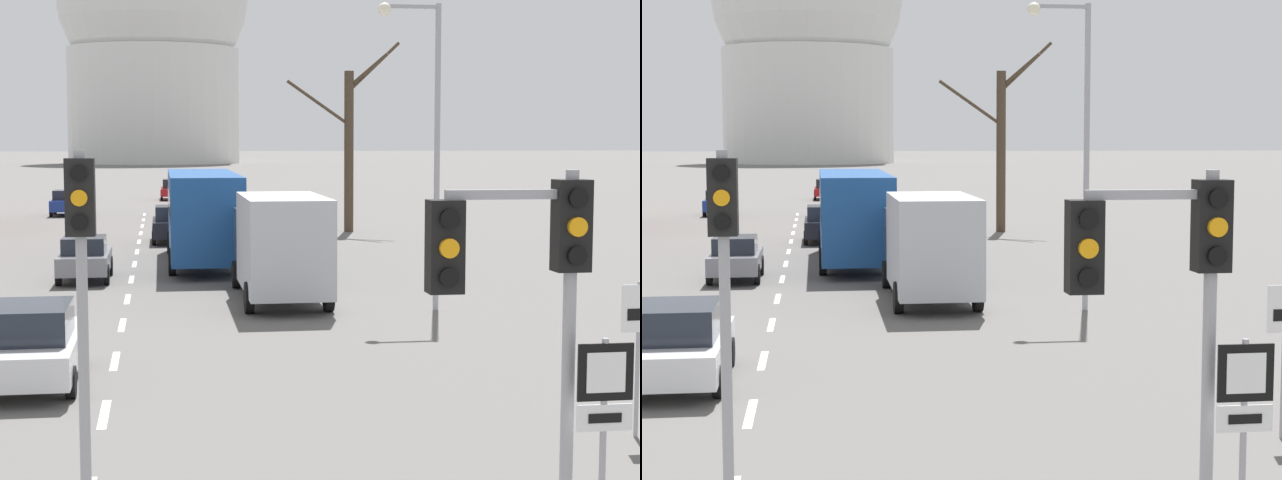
% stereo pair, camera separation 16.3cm
% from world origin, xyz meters
% --- Properties ---
extents(lane_stripe_2, '(0.16, 2.00, 0.01)m').
position_xyz_m(lane_stripe_2, '(0.00, 11.16, 0.00)').
color(lane_stripe_2, silver).
rests_on(lane_stripe_2, ground_plane).
extents(lane_stripe_3, '(0.16, 2.00, 0.01)m').
position_xyz_m(lane_stripe_3, '(0.00, 15.66, 0.00)').
color(lane_stripe_3, silver).
rests_on(lane_stripe_3, ground_plane).
extents(lane_stripe_4, '(0.16, 2.00, 0.01)m').
position_xyz_m(lane_stripe_4, '(0.00, 20.16, 0.00)').
color(lane_stripe_4, silver).
rests_on(lane_stripe_4, ground_plane).
extents(lane_stripe_5, '(0.16, 2.00, 0.01)m').
position_xyz_m(lane_stripe_5, '(0.00, 24.66, 0.00)').
color(lane_stripe_5, silver).
rests_on(lane_stripe_5, ground_plane).
extents(lane_stripe_6, '(0.16, 2.00, 0.01)m').
position_xyz_m(lane_stripe_6, '(0.00, 29.16, 0.00)').
color(lane_stripe_6, silver).
rests_on(lane_stripe_6, ground_plane).
extents(lane_stripe_7, '(0.16, 2.00, 0.01)m').
position_xyz_m(lane_stripe_7, '(0.00, 33.66, 0.00)').
color(lane_stripe_7, silver).
rests_on(lane_stripe_7, ground_plane).
extents(lane_stripe_8, '(0.16, 2.00, 0.01)m').
position_xyz_m(lane_stripe_8, '(0.00, 38.16, 0.00)').
color(lane_stripe_8, silver).
rests_on(lane_stripe_8, ground_plane).
extents(lane_stripe_9, '(0.16, 2.00, 0.01)m').
position_xyz_m(lane_stripe_9, '(0.00, 42.66, 0.00)').
color(lane_stripe_9, silver).
rests_on(lane_stripe_9, ground_plane).
extents(lane_stripe_10, '(0.16, 2.00, 0.01)m').
position_xyz_m(lane_stripe_10, '(0.00, 47.16, 0.00)').
color(lane_stripe_10, silver).
rests_on(lane_stripe_10, ground_plane).
extents(lane_stripe_11, '(0.16, 2.00, 0.01)m').
position_xyz_m(lane_stripe_11, '(0.00, 51.66, 0.00)').
color(lane_stripe_11, silver).
rests_on(lane_stripe_11, ground_plane).
extents(lane_stripe_12, '(0.16, 2.00, 0.01)m').
position_xyz_m(lane_stripe_12, '(0.00, 56.16, 0.00)').
color(lane_stripe_12, silver).
rests_on(lane_stripe_12, ground_plane).
extents(lane_stripe_13, '(0.16, 2.00, 0.01)m').
position_xyz_m(lane_stripe_13, '(0.00, 60.66, 0.00)').
color(lane_stripe_13, silver).
rests_on(lane_stripe_13, ground_plane).
extents(traffic_signal_near_right, '(1.71, 0.34, 4.45)m').
position_xyz_m(traffic_signal_near_right, '(4.77, 3.19, 3.35)').
color(traffic_signal_near_right, '#9E9EA3').
rests_on(traffic_signal_near_right, ground_plane).
extents(traffic_signal_centre_tall, '(0.36, 0.34, 4.64)m').
position_xyz_m(traffic_signal_centre_tall, '(0.04, 6.04, 3.25)').
color(traffic_signal_centre_tall, '#9E9EA3').
rests_on(traffic_signal_centre_tall, ground_plane).
extents(route_sign_post, '(0.60, 0.08, 2.73)m').
position_xyz_m(route_sign_post, '(5.54, 2.91, 1.87)').
color(route_sign_post, '#9E9EA3').
rests_on(route_sign_post, ground_plane).
extents(street_lamp_right, '(1.76, 0.36, 8.44)m').
position_xyz_m(street_lamp_right, '(8.29, 21.35, 5.12)').
color(street_lamp_right, '#9E9EA3').
rests_on(street_lamp_right, ground_plane).
extents(sedan_near_left, '(1.83, 4.38, 1.69)m').
position_xyz_m(sedan_near_left, '(1.52, 42.16, 0.85)').
color(sedan_near_left, black).
rests_on(sedan_near_left, ground_plane).
extents(sedan_near_right, '(1.95, 4.52, 1.58)m').
position_xyz_m(sedan_near_right, '(-1.54, 13.75, 0.79)').
color(sedan_near_right, silver).
rests_on(sedan_near_right, ground_plane).
extents(sedan_mid_centre, '(1.80, 4.41, 1.75)m').
position_xyz_m(sedan_mid_centre, '(2.59, 58.86, 0.89)').
color(sedan_mid_centre, '#2D4C33').
rests_on(sedan_mid_centre, ground_plane).
extents(sedan_far_left, '(1.84, 3.95, 1.59)m').
position_xyz_m(sedan_far_left, '(-4.78, 60.53, 0.80)').
color(sedan_far_left, navy).
rests_on(sedan_far_left, ground_plane).
extents(sedan_far_right, '(1.72, 4.04, 1.50)m').
position_xyz_m(sedan_far_right, '(-1.54, 29.15, 0.77)').
color(sedan_far_right, slate).
rests_on(sedan_far_right, ground_plane).
extents(sedan_distant_centre, '(1.91, 4.49, 1.60)m').
position_xyz_m(sedan_distant_centre, '(1.97, 76.98, 0.81)').
color(sedan_distant_centre, maroon).
rests_on(sedan_distant_centre, ground_plane).
extents(city_bus, '(2.66, 10.80, 3.48)m').
position_xyz_m(city_bus, '(2.59, 33.32, 2.05)').
color(city_bus, '#19478C').
rests_on(city_bus, ground_plane).
extents(delivery_truck, '(2.44, 7.20, 3.14)m').
position_xyz_m(delivery_truck, '(4.48, 23.75, 1.70)').
color(delivery_truck, '#333842').
rests_on(delivery_truck, ground_plane).
extents(bare_tree_right_near, '(5.77, 1.43, 9.68)m').
position_xyz_m(bare_tree_right_near, '(10.59, 46.54, 4.55)').
color(bare_tree_right_near, '#473828').
rests_on(bare_tree_right_near, ground_plane).
extents(capitol_dome, '(36.84, 36.84, 52.03)m').
position_xyz_m(capitol_dome, '(0.00, 204.76, 25.35)').
color(capitol_dome, silver).
rests_on(capitol_dome, ground_plane).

